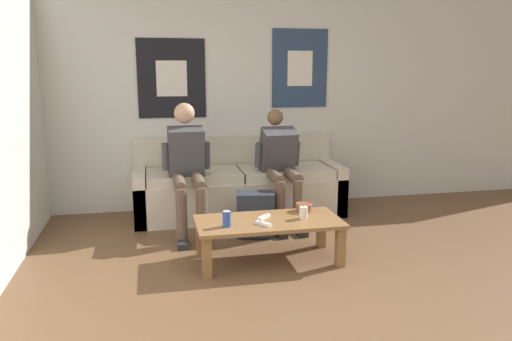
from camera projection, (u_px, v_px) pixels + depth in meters
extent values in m
plane|color=brown|center=(317.00, 326.00, 3.07)|extent=(18.00, 18.00, 0.00)
cube|color=silver|center=(236.00, 93.00, 5.52)|extent=(10.00, 0.05, 2.55)
cube|color=black|center=(172.00, 79.00, 5.31)|extent=(0.72, 0.01, 0.83)
cube|color=silver|center=(172.00, 79.00, 5.30)|extent=(0.32, 0.01, 0.38)
cube|color=navy|center=(300.00, 68.00, 5.58)|extent=(0.64, 0.01, 0.86)
cube|color=silver|center=(300.00, 68.00, 5.58)|extent=(0.29, 0.01, 0.39)
cube|color=beige|center=(234.00, 172.00, 5.60)|extent=(2.19, 0.13, 0.82)
cube|color=beige|center=(240.00, 197.00, 5.29)|extent=(2.19, 0.62, 0.41)
cube|color=beige|center=(140.00, 197.00, 5.06)|extent=(0.12, 0.62, 0.53)
cube|color=beige|center=(333.00, 187.00, 5.49)|extent=(0.12, 0.62, 0.53)
cube|color=beige|center=(194.00, 176.00, 5.13)|extent=(0.95, 0.58, 0.10)
cube|color=beige|center=(285.00, 172.00, 5.34)|extent=(0.95, 0.58, 0.10)
cube|color=olive|center=(269.00, 222.00, 4.03)|extent=(1.17, 0.56, 0.03)
cube|color=olive|center=(201.00, 238.00, 4.18)|extent=(0.07, 0.07, 0.32)
cube|color=olive|center=(321.00, 229.00, 4.39)|extent=(0.07, 0.07, 0.32)
cube|color=olive|center=(207.00, 258.00, 3.74)|extent=(0.07, 0.07, 0.32)
cube|color=olive|center=(340.00, 247.00, 3.96)|extent=(0.07, 0.07, 0.32)
cylinder|color=brown|center=(179.00, 183.00, 4.63)|extent=(0.11, 0.47, 0.11)
cylinder|color=brown|center=(182.00, 215.00, 4.45)|extent=(0.10, 0.10, 0.48)
cube|color=#232328|center=(183.00, 243.00, 4.44)|extent=(0.11, 0.25, 0.05)
cylinder|color=brown|center=(199.00, 182.00, 4.66)|extent=(0.11, 0.47, 0.11)
cylinder|color=brown|center=(202.00, 214.00, 4.49)|extent=(0.10, 0.10, 0.48)
cube|color=#232328|center=(203.00, 242.00, 4.47)|extent=(0.11, 0.25, 0.05)
cube|color=#3F3F44|center=(186.00, 152.00, 4.86)|extent=(0.35, 0.31, 0.51)
sphere|color=tan|center=(184.00, 113.00, 4.85)|extent=(0.20, 0.20, 0.20)
cylinder|color=#3F3F44|center=(166.00, 157.00, 4.82)|extent=(0.08, 0.10, 0.27)
cylinder|color=#3F3F44|center=(206.00, 155.00, 4.90)|extent=(0.08, 0.10, 0.27)
cylinder|color=brown|center=(275.00, 177.00, 4.86)|extent=(0.11, 0.37, 0.11)
cylinder|color=brown|center=(280.00, 206.00, 4.73)|extent=(0.10, 0.10, 0.48)
cube|color=#232328|center=(281.00, 233.00, 4.72)|extent=(0.11, 0.25, 0.05)
cylinder|color=brown|center=(293.00, 176.00, 4.90)|extent=(0.11, 0.37, 0.11)
cylinder|color=brown|center=(298.00, 205.00, 4.77)|extent=(0.10, 0.10, 0.48)
cube|color=#232328|center=(300.00, 231.00, 4.75)|extent=(0.11, 0.25, 0.05)
cube|color=#3F3F44|center=(278.00, 151.00, 5.09)|extent=(0.36, 0.37, 0.50)
sphere|color=brown|center=(275.00, 117.00, 5.12)|extent=(0.17, 0.17, 0.17)
cylinder|color=#3F3F44|center=(259.00, 155.00, 5.06)|extent=(0.08, 0.12, 0.26)
cylinder|color=#3F3F44|center=(296.00, 154.00, 5.14)|extent=(0.08, 0.12, 0.26)
cube|color=#282D38|center=(255.00, 214.00, 4.66)|extent=(0.38, 0.26, 0.42)
cube|color=#282D38|center=(256.00, 227.00, 4.59)|extent=(0.25, 0.11, 0.19)
cylinder|color=brown|center=(304.00, 207.00, 4.27)|extent=(0.14, 0.14, 0.07)
torus|color=brown|center=(304.00, 204.00, 4.27)|extent=(0.15, 0.15, 0.02)
cylinder|color=silver|center=(304.00, 213.00, 4.06)|extent=(0.07, 0.07, 0.10)
cylinder|color=black|center=(304.00, 206.00, 4.05)|extent=(0.00, 0.00, 0.01)
cylinder|color=#28479E|center=(227.00, 219.00, 3.85)|extent=(0.07, 0.07, 0.12)
cylinder|color=silver|center=(227.00, 211.00, 3.84)|extent=(0.06, 0.06, 0.00)
cube|color=white|center=(263.00, 224.00, 3.90)|extent=(0.11, 0.14, 0.02)
cylinder|color=#333842|center=(260.00, 221.00, 3.92)|extent=(0.01, 0.01, 0.00)
cube|color=white|center=(264.00, 217.00, 4.07)|extent=(0.13, 0.13, 0.02)
cylinder|color=#333842|center=(266.00, 214.00, 4.10)|extent=(0.01, 0.01, 0.00)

